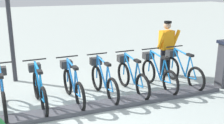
% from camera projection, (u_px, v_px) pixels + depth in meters
% --- Properties ---
extents(ground_plane, '(60.00, 60.00, 0.00)m').
position_uv_depth(ground_plane, '(54.00, 116.00, 5.85)').
color(ground_plane, '#A6B0A9').
extents(dock_rail_base, '(0.44, 8.51, 0.10)m').
position_uv_depth(dock_rail_base, '(54.00, 114.00, 5.83)').
color(dock_rail_base, '#47474C').
rests_on(dock_rail_base, ground).
extents(bike_docked_0, '(1.72, 0.54, 1.02)m').
position_uv_depth(bike_docked_0, '(182.00, 69.00, 7.57)').
color(bike_docked_0, black).
rests_on(bike_docked_0, ground).
extents(bike_docked_1, '(1.72, 0.54, 1.02)m').
position_uv_depth(bike_docked_1, '(157.00, 73.00, 7.30)').
color(bike_docked_1, black).
rests_on(bike_docked_1, ground).
extents(bike_docked_2, '(1.72, 0.54, 1.02)m').
position_uv_depth(bike_docked_2, '(131.00, 76.00, 7.03)').
color(bike_docked_2, black).
rests_on(bike_docked_2, ground).
extents(bike_docked_3, '(1.72, 0.54, 1.02)m').
position_uv_depth(bike_docked_3, '(103.00, 80.00, 6.76)').
color(bike_docked_3, black).
rests_on(bike_docked_3, ground).
extents(bike_docked_4, '(1.72, 0.54, 1.02)m').
position_uv_depth(bike_docked_4, '(72.00, 84.00, 6.49)').
color(bike_docked_4, black).
rests_on(bike_docked_4, ground).
extents(bike_docked_5, '(1.72, 0.54, 1.02)m').
position_uv_depth(bike_docked_5, '(39.00, 88.00, 6.22)').
color(bike_docked_5, black).
rests_on(bike_docked_5, ground).
extents(bike_docked_6, '(1.72, 0.54, 1.02)m').
position_uv_depth(bike_docked_6, '(3.00, 93.00, 5.95)').
color(bike_docked_6, black).
rests_on(bike_docked_6, ground).
extents(worker_near_rack, '(0.47, 0.64, 1.66)m').
position_uv_depth(worker_near_rack, '(166.00, 46.00, 8.21)').
color(worker_near_rack, white).
rests_on(worker_near_rack, ground).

